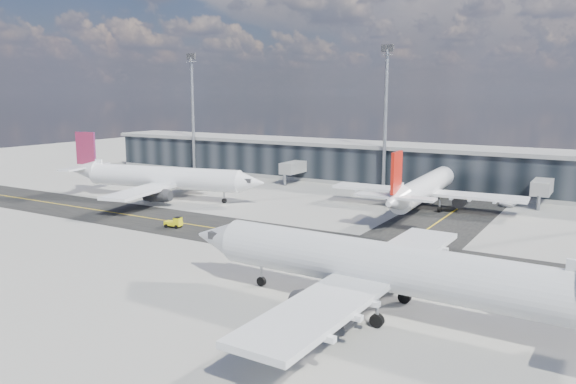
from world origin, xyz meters
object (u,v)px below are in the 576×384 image
service_van (510,201)px  baggage_tug (175,222)px  airliner_af (161,178)px  airliner_near (388,268)px  airliner_redtail (424,188)px

service_van → baggage_tug: bearing=-124.8°
airliner_af → baggage_tug: size_ratio=14.94×
airliner_near → service_van: bearing=0.5°
airliner_af → airliner_near: (56.26, -30.84, 0.28)m
airliner_redtail → airliner_near: 47.07m
airliner_redtail → baggage_tug: airliner_redtail is taller
service_van → airliner_redtail: bearing=-127.4°
airliner_near → service_van: size_ratio=8.37×
baggage_tug → service_van: bearing=127.4°
airliner_redtail → baggage_tug: size_ratio=14.12×
airliner_af → service_van: size_ratio=7.80×
airliner_af → service_van: bearing=103.7°
airliner_af → airliner_redtail: size_ratio=1.06×
airliner_redtail → airliner_near: airliner_near is taller
baggage_tug → airliner_near: bearing=59.1°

